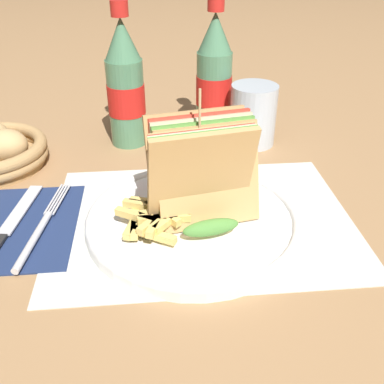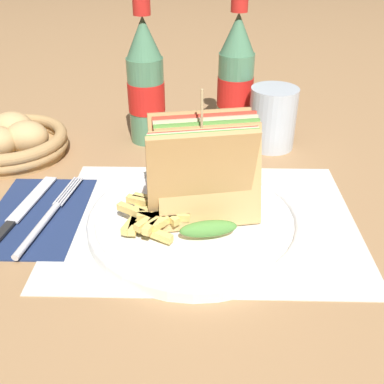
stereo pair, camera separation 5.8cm
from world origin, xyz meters
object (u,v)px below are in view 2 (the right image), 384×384
(glass_near, at_px, (269,122))
(bread_basket, at_px, (9,141))
(coke_bottle_near, at_px, (143,85))
(knife, at_px, (14,215))
(fork, at_px, (41,220))
(club_sandwich, at_px, (201,174))
(coke_bottle_far, at_px, (233,79))
(plate_main, at_px, (192,220))

(glass_near, distance_m, bread_basket, 0.44)
(coke_bottle_near, height_order, bread_basket, coke_bottle_near)
(coke_bottle_near, bearing_deg, bread_basket, -162.49)
(bread_basket, bearing_deg, knife, -68.79)
(glass_near, bearing_deg, fork, -142.42)
(club_sandwich, xyz_separation_m, glass_near, (0.12, 0.25, -0.03))
(coke_bottle_far, bearing_deg, coke_bottle_near, -168.35)
(fork, xyz_separation_m, coke_bottle_far, (0.26, 0.30, 0.09))
(coke_bottle_far, bearing_deg, plate_main, -102.34)
(coke_bottle_far, relative_size, bread_basket, 1.30)
(coke_bottle_near, bearing_deg, glass_near, -5.84)
(knife, distance_m, glass_near, 0.43)
(knife, height_order, glass_near, glass_near)
(plate_main, distance_m, bread_basket, 0.37)
(fork, bearing_deg, coke_bottle_near, 77.28)
(knife, bearing_deg, bread_basket, 119.96)
(plate_main, relative_size, fork, 1.46)
(plate_main, xyz_separation_m, club_sandwich, (0.01, -0.00, 0.07))
(coke_bottle_near, xyz_separation_m, bread_basket, (-0.22, -0.07, -0.08))
(fork, relative_size, bread_basket, 1.04)
(club_sandwich, distance_m, fork, 0.22)
(knife, bearing_deg, glass_near, 41.33)
(plate_main, height_order, glass_near, glass_near)
(plate_main, bearing_deg, bread_basket, 147.31)
(plate_main, height_order, club_sandwich, club_sandwich)
(coke_bottle_near, xyz_separation_m, coke_bottle_far, (0.15, 0.03, 0.00))
(club_sandwich, height_order, knife, club_sandwich)
(club_sandwich, bearing_deg, bread_basket, 148.15)
(knife, distance_m, coke_bottle_far, 0.43)
(plate_main, bearing_deg, coke_bottle_far, 77.66)
(fork, bearing_deg, club_sandwich, 9.38)
(plate_main, height_order, coke_bottle_near, coke_bottle_near)
(plate_main, relative_size, bread_basket, 1.51)
(fork, height_order, bread_basket, bread_basket)
(knife, relative_size, coke_bottle_near, 0.84)
(coke_bottle_far, height_order, glass_near, coke_bottle_far)
(plate_main, relative_size, coke_bottle_near, 1.17)
(plate_main, distance_m, club_sandwich, 0.07)
(fork, xyz_separation_m, bread_basket, (-0.11, 0.20, 0.02))
(knife, bearing_deg, coke_bottle_near, 68.67)
(club_sandwich, bearing_deg, plate_main, 175.11)
(knife, distance_m, coke_bottle_near, 0.31)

